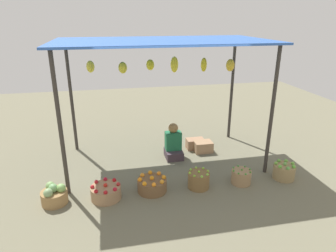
{
  "coord_description": "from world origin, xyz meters",
  "views": [
    {
      "loc": [
        -1.08,
        -5.74,
        2.93
      ],
      "look_at": [
        0.0,
        -0.48,
        0.95
      ],
      "focal_mm": 31.98,
      "sensor_mm": 36.0,
      "label": 1
    }
  ],
  "objects_px": {
    "vendor_person": "(173,145)",
    "basket_red_apples": "(106,192)",
    "basket_limes": "(199,180)",
    "basket_cabbages": "(54,195)",
    "basket_green_chilies": "(241,177)",
    "basket_oranges": "(152,185)",
    "basket_green_apples": "(284,171)",
    "wooden_crate_near_vendor": "(203,147)",
    "wooden_crate_stacked_rear": "(195,144)"
  },
  "relations": [
    {
      "from": "basket_green_apples",
      "to": "wooden_crate_stacked_rear",
      "type": "height_order",
      "value": "basket_green_apples"
    },
    {
      "from": "vendor_person",
      "to": "basket_green_chilies",
      "type": "bearing_deg",
      "value": -53.1
    },
    {
      "from": "basket_cabbages",
      "to": "wooden_crate_near_vendor",
      "type": "distance_m",
      "value": 3.36
    },
    {
      "from": "basket_oranges",
      "to": "basket_green_chilies",
      "type": "relative_size",
      "value": 1.43
    },
    {
      "from": "basket_limes",
      "to": "basket_green_chilies",
      "type": "height_order",
      "value": "basket_limes"
    },
    {
      "from": "basket_green_chilies",
      "to": "wooden_crate_stacked_rear",
      "type": "relative_size",
      "value": 0.89
    },
    {
      "from": "vendor_person",
      "to": "basket_red_apples",
      "type": "distance_m",
      "value": 1.99
    },
    {
      "from": "basket_green_chilies",
      "to": "basket_green_apples",
      "type": "xyz_separation_m",
      "value": [
        0.87,
        -0.0,
        0.02
      ]
    },
    {
      "from": "basket_green_chilies",
      "to": "wooden_crate_near_vendor",
      "type": "relative_size",
      "value": 0.9
    },
    {
      "from": "basket_limes",
      "to": "basket_red_apples",
      "type": "bearing_deg",
      "value": -179.29
    },
    {
      "from": "vendor_person",
      "to": "wooden_crate_stacked_rear",
      "type": "bearing_deg",
      "value": 29.43
    },
    {
      "from": "basket_green_apples",
      "to": "wooden_crate_stacked_rear",
      "type": "bearing_deg",
      "value": 127.35
    },
    {
      "from": "wooden_crate_near_vendor",
      "to": "basket_red_apples",
      "type": "bearing_deg",
      "value": -146.29
    },
    {
      "from": "basket_cabbages",
      "to": "basket_limes",
      "type": "height_order",
      "value": "basket_cabbages"
    },
    {
      "from": "basket_red_apples",
      "to": "wooden_crate_stacked_rear",
      "type": "distance_m",
      "value": 2.65
    },
    {
      "from": "basket_oranges",
      "to": "basket_green_apples",
      "type": "xyz_separation_m",
      "value": [
        2.53,
        -0.07,
        0.03
      ]
    },
    {
      "from": "basket_cabbages",
      "to": "wooden_crate_stacked_rear",
      "type": "relative_size",
      "value": 1.05
    },
    {
      "from": "basket_red_apples",
      "to": "basket_oranges",
      "type": "relative_size",
      "value": 0.99
    },
    {
      "from": "basket_green_chilies",
      "to": "vendor_person",
      "type": "bearing_deg",
      "value": 126.9
    },
    {
      "from": "vendor_person",
      "to": "basket_limes",
      "type": "bearing_deg",
      "value": -82.27
    },
    {
      "from": "basket_oranges",
      "to": "basket_green_apples",
      "type": "relative_size",
      "value": 1.28
    },
    {
      "from": "wooden_crate_near_vendor",
      "to": "basket_limes",
      "type": "bearing_deg",
      "value": -110.88
    },
    {
      "from": "basket_red_apples",
      "to": "basket_limes",
      "type": "height_order",
      "value": "basket_limes"
    },
    {
      "from": "basket_oranges",
      "to": "wooden_crate_near_vendor",
      "type": "height_order",
      "value": "basket_oranges"
    },
    {
      "from": "basket_green_chilies",
      "to": "basket_red_apples",
      "type": "bearing_deg",
      "value": -179.99
    },
    {
      "from": "wooden_crate_stacked_rear",
      "to": "basket_green_chilies",
      "type": "bearing_deg",
      "value": -76.63
    },
    {
      "from": "basket_oranges",
      "to": "basket_limes",
      "type": "xyz_separation_m",
      "value": [
        0.84,
        -0.05,
        0.03
      ]
    },
    {
      "from": "vendor_person",
      "to": "basket_oranges",
      "type": "relative_size",
      "value": 1.5
    },
    {
      "from": "basket_red_apples",
      "to": "basket_oranges",
      "type": "bearing_deg",
      "value": 5.04
    },
    {
      "from": "basket_green_apples",
      "to": "basket_cabbages",
      "type": "bearing_deg",
      "value": 179.61
    },
    {
      "from": "basket_green_apples",
      "to": "basket_limes",
      "type": "bearing_deg",
      "value": 179.31
    },
    {
      "from": "wooden_crate_stacked_rear",
      "to": "basket_limes",
      "type": "bearing_deg",
      "value": -104.41
    },
    {
      "from": "basket_cabbages",
      "to": "basket_limes",
      "type": "relative_size",
      "value": 1.09
    },
    {
      "from": "basket_green_apples",
      "to": "wooden_crate_near_vendor",
      "type": "distance_m",
      "value": 1.86
    },
    {
      "from": "basket_red_apples",
      "to": "wooden_crate_stacked_rear",
      "type": "xyz_separation_m",
      "value": [
        2.07,
        1.66,
        -0.0
      ]
    },
    {
      "from": "wooden_crate_near_vendor",
      "to": "basket_cabbages",
      "type": "bearing_deg",
      "value": -154.65
    },
    {
      "from": "basket_cabbages",
      "to": "basket_limes",
      "type": "distance_m",
      "value": 2.48
    },
    {
      "from": "basket_green_apples",
      "to": "basket_green_chilies",
      "type": "bearing_deg",
      "value": 179.98
    },
    {
      "from": "wooden_crate_near_vendor",
      "to": "wooden_crate_stacked_rear",
      "type": "height_order",
      "value": "wooden_crate_near_vendor"
    },
    {
      "from": "basket_green_apples",
      "to": "wooden_crate_near_vendor",
      "type": "xyz_separation_m",
      "value": [
        -1.14,
        1.47,
        -0.03
      ]
    },
    {
      "from": "wooden_crate_near_vendor",
      "to": "wooden_crate_stacked_rear",
      "type": "distance_m",
      "value": 0.24
    },
    {
      "from": "vendor_person",
      "to": "basket_limes",
      "type": "xyz_separation_m",
      "value": [
        0.18,
        -1.3,
        -0.15
      ]
    },
    {
      "from": "basket_cabbages",
      "to": "wooden_crate_stacked_rear",
      "type": "height_order",
      "value": "basket_cabbages"
    },
    {
      "from": "basket_red_apples",
      "to": "wooden_crate_near_vendor",
      "type": "height_order",
      "value": "basket_red_apples"
    },
    {
      "from": "wooden_crate_near_vendor",
      "to": "basket_oranges",
      "type": "bearing_deg",
      "value": -134.97
    },
    {
      "from": "basket_cabbages",
      "to": "basket_green_chilies",
      "type": "height_order",
      "value": "basket_cabbages"
    },
    {
      "from": "basket_cabbages",
      "to": "basket_oranges",
      "type": "bearing_deg",
      "value": 1.49
    },
    {
      "from": "basket_limes",
      "to": "basket_green_apples",
      "type": "bearing_deg",
      "value": -0.69
    },
    {
      "from": "basket_oranges",
      "to": "wooden_crate_near_vendor",
      "type": "bearing_deg",
      "value": 45.03
    },
    {
      "from": "vendor_person",
      "to": "basket_limes",
      "type": "height_order",
      "value": "vendor_person"
    }
  ]
}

